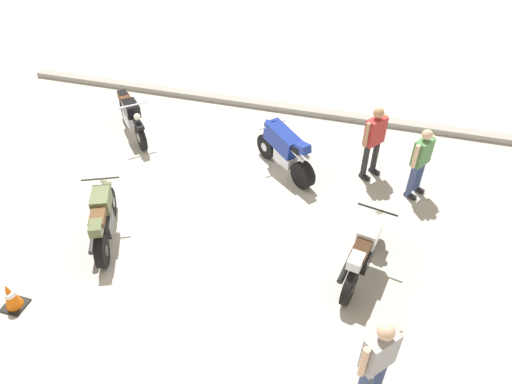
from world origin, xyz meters
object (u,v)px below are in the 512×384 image
Objects in this scene: motorcycle_blue_sportbike at (284,149)px; motorcycle_silver_cruiser at (364,250)px; traffic_cone at (10,296)px; motorcycle_black_cruiser at (131,116)px; person_in_green_shirt at (421,159)px; motorcycle_olive_vintage at (103,219)px; person_in_red_shirt at (374,138)px; person_in_gray_shirt at (377,359)px.

motorcycle_blue_sportbike is 0.78× the size of motorcycle_silver_cruiser.
traffic_cone is (-3.37, -4.95, -0.33)m from motorcycle_blue_sportbike.
motorcycle_silver_cruiser is at bearing 19.94° from motorcycle_black_cruiser.
motorcycle_olive_vintage is at bearing -120.60° from person_in_green_shirt.
motorcycle_silver_cruiser is 1.22× the size of person_in_red_shirt.
motorcycle_silver_cruiser is at bearing -108.41° from motorcycle_olive_vintage.
motorcycle_silver_cruiser is 2.69m from person_in_green_shirt.
motorcycle_blue_sportbike is 5.41m from person_in_gray_shirt.
motorcycle_blue_sportbike is 0.88× the size of motorcycle_olive_vintage.
motorcycle_blue_sportbike is 2.87m from person_in_green_shirt.
motorcycle_blue_sportbike is 3.07× the size of traffic_cone.
motorcycle_blue_sportbike reaches higher than motorcycle_silver_cruiser.
motorcycle_olive_vintage is 6.37m from person_in_green_shirt.
motorcycle_black_cruiser is 6.91m from person_in_green_shirt.
person_in_red_shirt is 1.07× the size of person_in_green_shirt.
person_in_green_shirt reaches higher than motorcycle_blue_sportbike.
motorcycle_black_cruiser reaches higher than motorcycle_olive_vintage.
person_in_green_shirt is at bearing -54.66° from person_in_gray_shirt.
person_in_gray_shirt reaches higher than motorcycle_blue_sportbike.
person_in_red_shirt is 1.07m from person_in_green_shirt.
motorcycle_olive_vintage is at bearing -23.44° from motorcycle_black_cruiser.
person_in_red_shirt reaches higher than person_in_green_shirt.
person_in_gray_shirt is at bearing -49.32° from person_in_red_shirt.
person_in_red_shirt is at bearing 45.53° from traffic_cone.
motorcycle_blue_sportbike is at bearing -149.67° from person_in_green_shirt.
motorcycle_silver_cruiser is (6.06, -3.00, 0.00)m from motorcycle_black_cruiser.
person_in_green_shirt reaches higher than motorcycle_olive_vintage.
person_in_gray_shirt is at bearing 155.79° from motorcycle_blue_sportbike.
person_in_green_shirt is 7.96m from traffic_cone.
motorcycle_blue_sportbike is at bearing -22.88° from person_in_gray_shirt.
motorcycle_black_cruiser is at bearing 96.95° from traffic_cone.
motorcycle_olive_vintage is at bearing 107.67° from motorcycle_silver_cruiser.
motorcycle_silver_cruiser is at bearing 168.10° from motorcycle_blue_sportbike.
motorcycle_blue_sportbike is 0.96× the size of person_in_red_shirt.
motorcycle_silver_cruiser is (2.03, -2.56, -0.07)m from motorcycle_blue_sportbike.
motorcycle_silver_cruiser is 4.79m from motorcycle_olive_vintage.
person_in_red_shirt is 1.03× the size of person_in_gray_shirt.
motorcycle_black_cruiser is 8.32m from person_in_gray_shirt.
motorcycle_silver_cruiser is 3.91× the size of traffic_cone.
motorcycle_black_cruiser is at bearing -153.13° from person_in_green_shirt.
person_in_red_shirt is (4.59, 3.46, 0.48)m from motorcycle_olive_vintage.
person_in_gray_shirt is 5.79m from traffic_cone.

